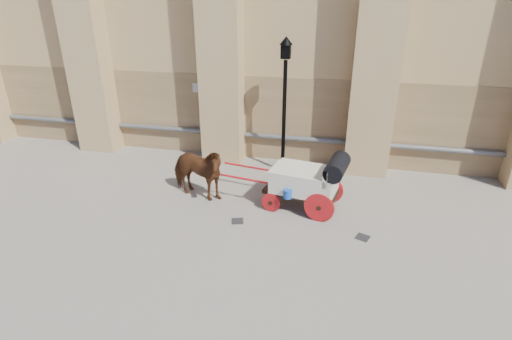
# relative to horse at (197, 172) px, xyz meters

# --- Properties ---
(ground) EXTENTS (90.00, 90.00, 0.00)m
(ground) POSITION_rel_horse_xyz_m (0.88, -0.54, -0.84)
(ground) COLOR slate
(ground) RESTS_ON ground
(horse) EXTENTS (2.15, 1.41, 1.67)m
(horse) POSITION_rel_horse_xyz_m (0.00, 0.00, 0.00)
(horse) COLOR #552E18
(horse) RESTS_ON ground
(carriage) EXTENTS (3.93, 1.65, 1.67)m
(carriage) POSITION_rel_horse_xyz_m (3.27, 0.08, 0.06)
(carriage) COLOR black
(carriage) RESTS_ON ground
(street_lamp) EXTENTS (0.41, 0.41, 4.43)m
(street_lamp) POSITION_rel_horse_xyz_m (2.15, 2.48, 1.53)
(street_lamp) COLOR black
(street_lamp) RESTS_ON ground
(drain_grate_near) EXTENTS (0.40, 0.40, 0.01)m
(drain_grate_near) POSITION_rel_horse_xyz_m (1.51, -1.05, -0.83)
(drain_grate_near) COLOR black
(drain_grate_near) RESTS_ON ground
(drain_grate_far) EXTENTS (0.42, 0.42, 0.01)m
(drain_grate_far) POSITION_rel_horse_xyz_m (4.79, -1.10, -0.83)
(drain_grate_far) COLOR black
(drain_grate_far) RESTS_ON ground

